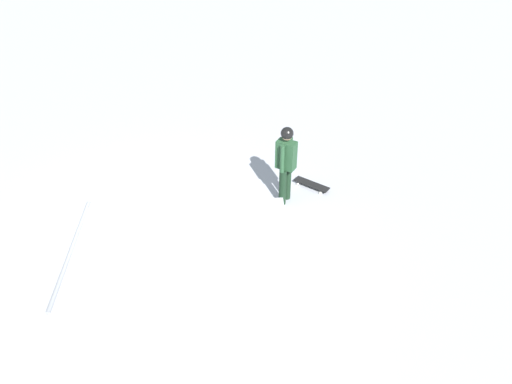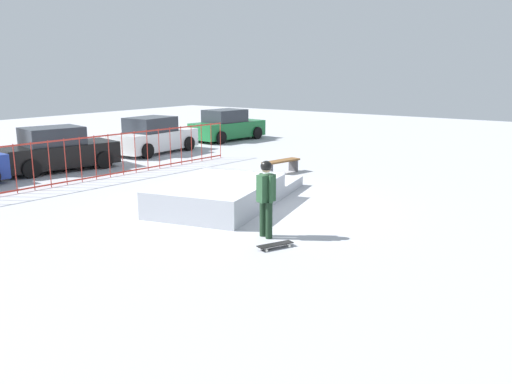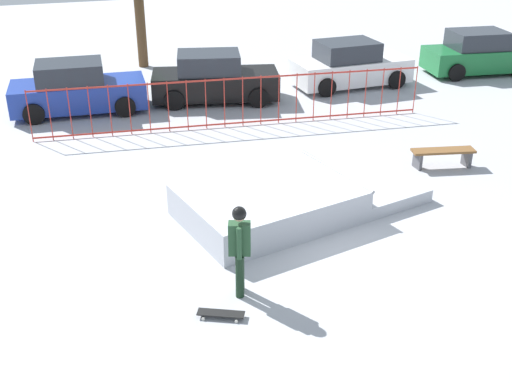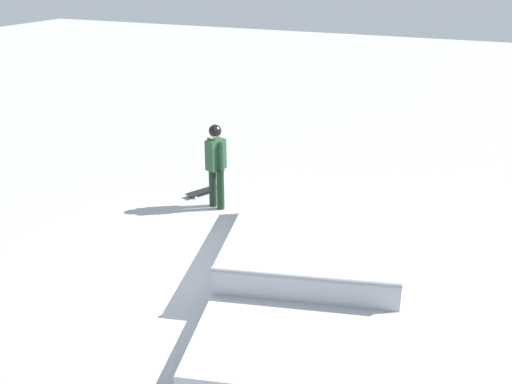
% 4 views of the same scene
% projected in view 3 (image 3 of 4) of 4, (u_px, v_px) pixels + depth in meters
% --- Properties ---
extents(ground_plane, '(60.00, 60.00, 0.00)m').
position_uv_depth(ground_plane, '(316.00, 230.00, 13.43)').
color(ground_plane, '#A8AAB2').
extents(skate_ramp, '(5.87, 3.83, 0.74)m').
position_uv_depth(skate_ramp, '(287.00, 199.00, 13.99)').
color(skate_ramp, '#B0B3BB').
rests_on(skate_ramp, ground).
extents(skater, '(0.43, 0.42, 1.73)m').
position_uv_depth(skater, '(240.00, 244.00, 10.93)').
color(skater, black).
rests_on(skater, ground).
extents(skateboard, '(0.81, 0.51, 0.09)m').
position_uv_depth(skateboard, '(221.00, 313.00, 10.71)').
color(skateboard, black).
rests_on(skateboard, ground).
extents(perimeter_fence, '(11.49, 0.98, 1.50)m').
position_uv_depth(perimeter_fence, '(234.00, 102.00, 18.70)').
color(perimeter_fence, '#B22D23').
rests_on(perimeter_fence, ground).
extents(park_bench, '(1.65, 0.69, 0.48)m').
position_uv_depth(park_bench, '(443.00, 154.00, 16.19)').
color(park_bench, brown).
rests_on(park_bench, ground).
extents(parked_car_blue, '(4.17, 2.06, 1.60)m').
position_uv_depth(parked_car_blue, '(77.00, 90.00, 19.92)').
color(parked_car_blue, '#1E3899').
rests_on(parked_car_blue, ground).
extents(parked_car_black, '(4.36, 2.56, 1.60)m').
position_uv_depth(parked_car_black, '(214.00, 79.00, 20.95)').
color(parked_car_black, black).
rests_on(parked_car_black, ground).
extents(parked_car_white, '(4.18, 2.10, 1.60)m').
position_uv_depth(parked_car_white, '(350.00, 66.00, 22.44)').
color(parked_car_white, white).
rests_on(parked_car_white, ground).
extents(parked_car_green, '(4.26, 2.27, 1.60)m').
position_uv_depth(parked_car_green, '(479.00, 54.00, 23.96)').
color(parked_car_green, '#196B33').
rests_on(parked_car_green, ground).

